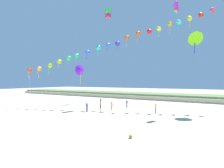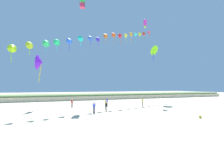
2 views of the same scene
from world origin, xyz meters
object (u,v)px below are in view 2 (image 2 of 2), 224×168
(person_near_left, at_px, (106,104))
(large_kite_outer_drift, at_px, (145,24))
(person_near_right, at_px, (106,106))
(large_kite_low_lead, at_px, (153,50))
(large_kite_mid_trail, at_px, (40,63))
(person_mid_center, at_px, (142,102))
(person_far_center, at_px, (107,102))
(person_far_left, at_px, (72,103))
(large_kite_high_solo, at_px, (82,3))
(beach_ball, at_px, (200,117))
(person_far_right, at_px, (94,107))

(person_near_left, xyz_separation_m, large_kite_outer_drift, (11.36, 4.13, 18.48))
(person_near_left, distance_m, large_kite_outer_drift, 22.08)
(person_near_right, height_order, large_kite_low_lead, large_kite_low_lead)
(person_near_left, bearing_deg, large_kite_mid_trail, 159.55)
(person_near_right, bearing_deg, person_mid_center, 21.26)
(person_mid_center, distance_m, person_far_center, 7.46)
(person_far_left, bearing_deg, person_near_left, -39.73)
(person_near_left, height_order, large_kite_low_lead, large_kite_low_lead)
(person_near_right, relative_size, large_kite_high_solo, 0.69)
(large_kite_low_lead, bearing_deg, person_mid_center, -143.55)
(person_far_center, distance_m, large_kite_outer_drift, 20.87)
(person_far_left, xyz_separation_m, person_far_center, (7.22, -0.79, 0.00))
(person_far_left, height_order, large_kite_mid_trail, large_kite_mid_trail)
(large_kite_high_solo, distance_m, beach_ball, 30.30)
(person_mid_center, height_order, person_far_left, person_mid_center)
(person_near_left, relative_size, person_far_left, 0.97)
(large_kite_high_solo, height_order, large_kite_outer_drift, large_kite_high_solo)
(person_far_left, bearing_deg, large_kite_outer_drift, -1.78)
(person_far_right, bearing_deg, person_mid_center, 21.90)
(person_near_left, bearing_deg, person_far_center, 67.37)
(person_far_center, distance_m, large_kite_high_solo, 21.57)
(large_kite_high_solo, bearing_deg, large_kite_mid_trail, -176.01)
(person_mid_center, distance_m, large_kite_low_lead, 14.60)
(person_far_center, relative_size, beach_ball, 4.56)
(person_far_right, distance_m, large_kite_outer_drift, 24.75)
(large_kite_mid_trail, height_order, large_kite_high_solo, large_kite_high_solo)
(large_kite_low_lead, bearing_deg, person_near_right, -152.22)
(person_far_center, xyz_separation_m, large_kite_low_lead, (12.80, 1.36, 12.60))
(large_kite_low_lead, height_order, large_kite_mid_trail, large_kite_low_lead)
(person_near_left, distance_m, large_kite_low_lead, 19.86)
(large_kite_low_lead, bearing_deg, large_kite_high_solo, -178.76)
(person_far_center, xyz_separation_m, beach_ball, (7.21, -16.18, -0.77))
(person_far_left, height_order, person_far_center, person_far_center)
(person_far_right, height_order, large_kite_high_solo, large_kite_high_solo)
(person_far_right, bearing_deg, beach_ball, -35.27)
(person_far_center, height_order, large_kite_outer_drift, large_kite_outer_drift)
(person_mid_center, bearing_deg, large_kite_low_lead, 36.45)
(person_far_right, height_order, large_kite_mid_trail, large_kite_mid_trail)
(person_near_right, xyz_separation_m, person_mid_center, (9.24, 3.60, 0.15))
(large_kite_high_solo, bearing_deg, person_near_right, -70.21)
(person_far_center, bearing_deg, beach_ball, -65.99)
(large_kite_mid_trail, bearing_deg, large_kite_low_lead, 2.08)
(person_near_right, height_order, person_far_left, person_far_left)
(person_mid_center, xyz_separation_m, large_kite_high_solo, (-11.99, 4.05, 20.86))
(beach_ball, bearing_deg, person_far_center, 114.01)
(person_far_left, bearing_deg, person_near_right, -57.41)
(person_near_left, distance_m, person_far_left, 7.29)
(large_kite_low_lead, relative_size, large_kite_outer_drift, 1.81)
(person_near_left, height_order, person_far_center, person_far_center)
(person_far_right, distance_m, large_kite_high_solo, 22.60)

